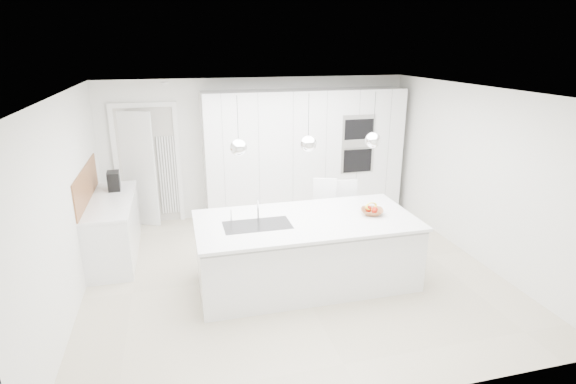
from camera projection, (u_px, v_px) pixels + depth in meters
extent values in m
plane|color=beige|center=(293.00, 273.00, 6.29)|extent=(5.50, 5.50, 0.00)
plane|color=silver|center=(258.00, 148.00, 8.20)|extent=(5.50, 0.00, 5.50)
plane|color=silver|center=(67.00, 206.00, 5.25)|extent=(0.00, 5.00, 5.00)
plane|color=white|center=(294.00, 91.00, 5.50)|extent=(5.50, 5.50, 0.00)
cube|color=white|center=(305.00, 154.00, 8.14)|extent=(3.60, 0.60, 2.30)
cube|color=white|center=(133.00, 170.00, 7.68)|extent=(0.76, 0.38, 2.00)
cube|color=white|center=(114.00, 229.00, 6.68)|extent=(0.60, 1.80, 0.86)
cube|color=white|center=(110.00, 201.00, 6.54)|extent=(0.62, 1.82, 0.04)
cube|color=#92603C|center=(86.00, 184.00, 6.39)|extent=(0.02, 1.80, 0.50)
cube|color=white|center=(307.00, 254.00, 5.90)|extent=(2.80, 1.20, 0.86)
cube|color=white|center=(306.00, 220.00, 5.81)|extent=(2.84, 1.40, 0.04)
cylinder|color=white|center=(258.00, 208.00, 5.75)|extent=(0.02, 0.02, 0.30)
sphere|color=white|center=(239.00, 148.00, 5.24)|extent=(0.20, 0.20, 0.20)
sphere|color=white|center=(308.00, 144.00, 5.44)|extent=(0.20, 0.20, 0.20)
sphere|color=white|center=(373.00, 140.00, 5.64)|extent=(0.20, 0.20, 0.20)
imported|color=#92603C|center=(372.00, 212.00, 5.95)|extent=(0.38, 0.38, 0.07)
cube|color=black|center=(114.00, 181.00, 6.91)|extent=(0.19, 0.28, 0.29)
sphere|color=#A41708|center=(375.00, 210.00, 5.92)|extent=(0.08, 0.08, 0.08)
sphere|color=#A41708|center=(369.00, 209.00, 5.94)|extent=(0.08, 0.08, 0.08)
sphere|color=#A41708|center=(374.00, 211.00, 5.89)|extent=(0.07, 0.07, 0.07)
torus|color=yellow|center=(371.00, 206.00, 5.93)|extent=(0.22, 0.16, 0.20)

